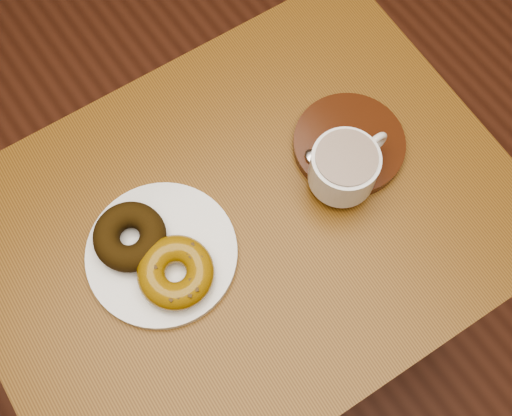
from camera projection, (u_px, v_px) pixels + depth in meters
ground at (294, 255)px, 1.68m from camera, size 6.00×6.00×0.00m
cafe_table at (246, 246)px, 1.04m from camera, size 0.82×0.63×0.74m
donut_plate at (162, 254)px, 0.91m from camera, size 0.22×0.22×0.01m
donut_cinnamon at (130, 237)px, 0.89m from camera, size 0.11×0.11×0.04m
donut_caramel at (176, 272)px, 0.87m from camera, size 0.11×0.11×0.04m
saucer at (349, 144)px, 0.97m from camera, size 0.20×0.20×0.02m
coffee_cup at (345, 167)px, 0.91m from camera, size 0.13×0.10×0.07m
teaspoon at (318, 160)px, 0.94m from camera, size 0.04×0.09×0.01m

